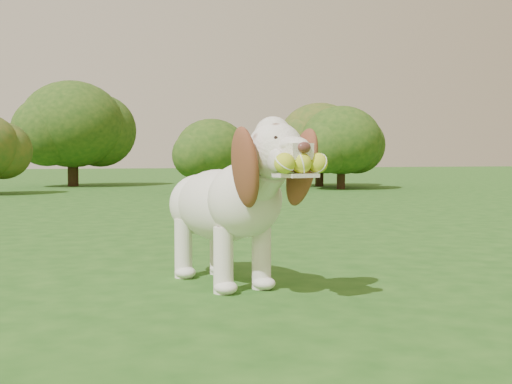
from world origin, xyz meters
name	(u,v)px	position (x,y,z in m)	size (l,w,h in m)	color
ground	(343,290)	(0.00, 0.00, 0.00)	(80.00, 80.00, 0.00)	#1E4C15
dog	(230,199)	(-0.49, 0.30, 0.45)	(0.57, 1.31, 0.85)	white
shrub_i	(72,124)	(-0.19, 12.89, 1.46)	(2.40, 2.40, 2.49)	#382314
shrub_c	(212,149)	(2.01, 8.89, 0.83)	(1.36, 1.36, 1.41)	#382314
shrub_f	(320,137)	(5.25, 10.80, 1.16)	(1.90, 1.90, 1.97)	#382314
shrub_d	(341,140)	(5.06, 9.39, 1.05)	(1.72, 1.72, 1.78)	#382314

